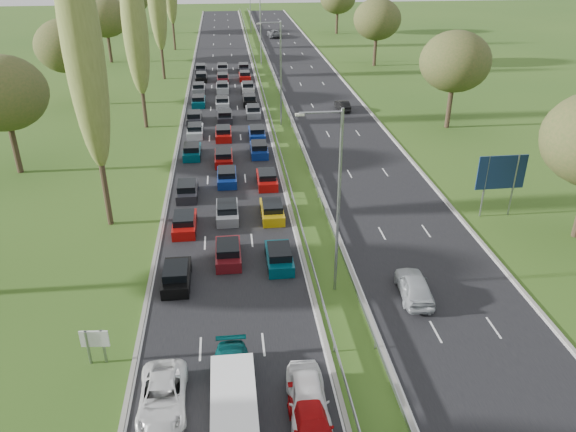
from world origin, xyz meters
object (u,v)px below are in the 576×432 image
near_car_2 (163,397)px  white_van_rear (234,405)px  info_sign (95,342)px  direction_sign (501,175)px

near_car_2 → white_van_rear: size_ratio=0.93×
near_car_2 → info_sign: info_sign is taller
info_sign → direction_sign: 32.32m
direction_sign → white_van_rear: bearing=-138.0°
direction_sign → info_sign: bearing=-153.3°
near_car_2 → info_sign: bearing=134.6°
info_sign → near_car_2: bearing=-44.1°
white_van_rear → direction_sign: 29.21m
info_sign → white_van_rear: bearing=-34.7°
white_van_rear → near_car_2: bearing=158.5°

